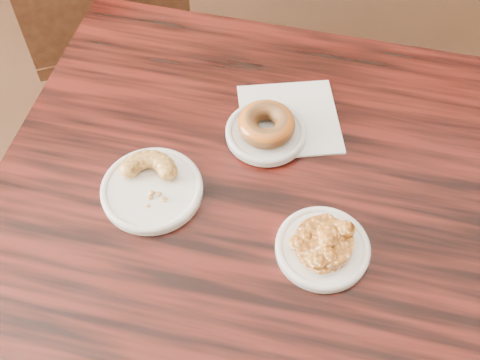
{
  "coord_description": "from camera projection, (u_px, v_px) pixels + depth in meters",
  "views": [
    {
      "loc": [
        -0.3,
        -0.74,
        1.59
      ],
      "look_at": [
        -0.26,
        -0.19,
        0.8
      ],
      "focal_mm": 45.0,
      "sensor_mm": 36.0,
      "label": 1
    }
  ],
  "objects": [
    {
      "name": "cafe_table",
      "position": [
        244.0,
        290.0,
        1.32
      ],
      "size": [
        1.1,
        1.1,
        0.75
      ],
      "primitive_type": "cube",
      "rotation": [
        0.0,
        0.0,
        -0.32
      ],
      "color": "black",
      "rests_on": "floor"
    },
    {
      "name": "chair_far",
      "position": [
        104.0,
        11.0,
        1.74
      ],
      "size": [
        0.55,
        0.55,
        0.9
      ],
      "primitive_type": null,
      "rotation": [
        0.0,
        0.0,
        3.36
      ],
      "color": "black",
      "rests_on": "floor"
    },
    {
      "name": "plate_fritter",
      "position": [
        322.0,
        248.0,
        0.95
      ],
      "size": [
        0.15,
        0.15,
        0.01
      ],
      "primitive_type": "cylinder",
      "color": "white",
      "rests_on": "cafe_table"
    },
    {
      "name": "floor",
      "position": [
        322.0,
        277.0,
        1.75
      ],
      "size": [
        5.0,
        5.0,
        0.0
      ],
      "primitive_type": "plane",
      "color": "black",
      "rests_on": "ground"
    },
    {
      "name": "cruller_fragment",
      "position": [
        150.0,
        183.0,
        0.99
      ],
      "size": [
        0.11,
        0.11,
        0.03
      ],
      "primitive_type": null,
      "color": "brown",
      "rests_on": "plate_cruller"
    },
    {
      "name": "plate_cruller",
      "position": [
        152.0,
        190.0,
        1.01
      ],
      "size": [
        0.17,
        0.17,
        0.01
      ],
      "primitive_type": "cylinder",
      "color": "white",
      "rests_on": "cafe_table"
    },
    {
      "name": "glazed_donut",
      "position": [
        266.0,
        124.0,
        1.06
      ],
      "size": [
        0.1,
        0.1,
        0.04
      ],
      "primitive_type": "torus",
      "color": "brown",
      "rests_on": "plate_donut"
    },
    {
      "name": "napkin",
      "position": [
        289.0,
        119.0,
        1.11
      ],
      "size": [
        0.18,
        0.18,
        0.0
      ],
      "primitive_type": "cube",
      "rotation": [
        0.0,
        0.0,
        0.01
      ],
      "color": "white",
      "rests_on": "cafe_table"
    },
    {
      "name": "apple_fritter",
      "position": [
        324.0,
        242.0,
        0.93
      ],
      "size": [
        0.13,
        0.13,
        0.03
      ],
      "primitive_type": null,
      "color": "#462107",
      "rests_on": "plate_fritter"
    },
    {
      "name": "plate_donut",
      "position": [
        266.0,
        133.0,
        1.08
      ],
      "size": [
        0.14,
        0.14,
        0.01
      ],
      "primitive_type": "cylinder",
      "color": "silver",
      "rests_on": "napkin"
    }
  ]
}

